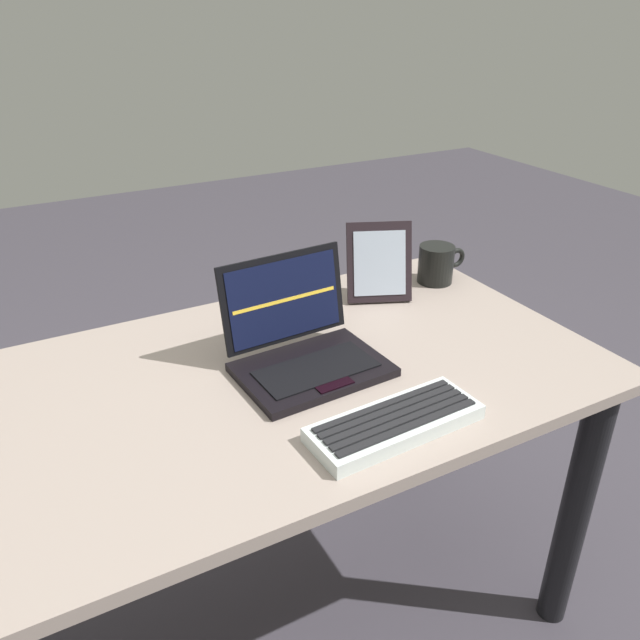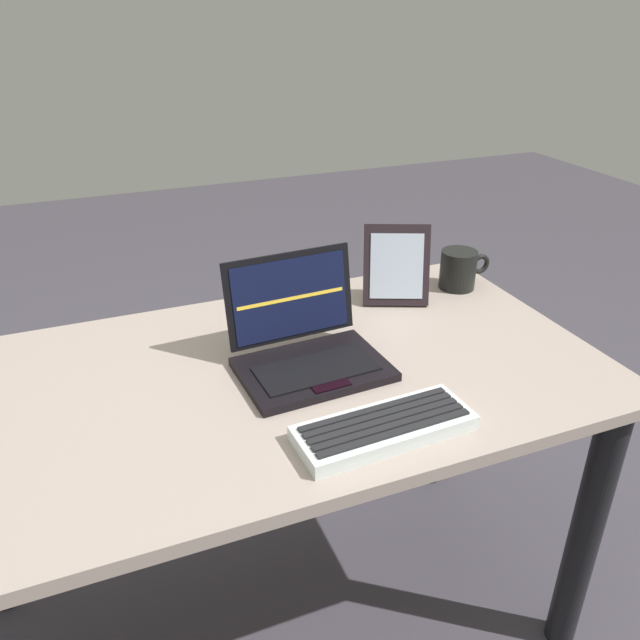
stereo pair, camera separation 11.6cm
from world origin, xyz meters
name	(u,v)px [view 2 (the right image)]	position (x,y,z in m)	size (l,w,h in m)	color
ground_plane	(276,617)	(0.00, 0.00, 0.00)	(8.00, 8.00, 0.00)	#3F3B44
desk	(266,427)	(0.00, 0.00, 0.58)	(1.36, 0.73, 0.71)	#9F8E84
laptop_front	(307,347)	(0.09, 0.00, 0.75)	(0.29, 0.25, 0.21)	black
external_keyboard	(385,427)	(0.13, -0.26, 0.72)	(0.31, 0.13, 0.03)	silver
photo_frame	(396,266)	(0.39, 0.20, 0.80)	(0.17, 0.12, 0.19)	black
coffee_mug	(459,269)	(0.58, 0.21, 0.76)	(0.14, 0.09, 0.10)	black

